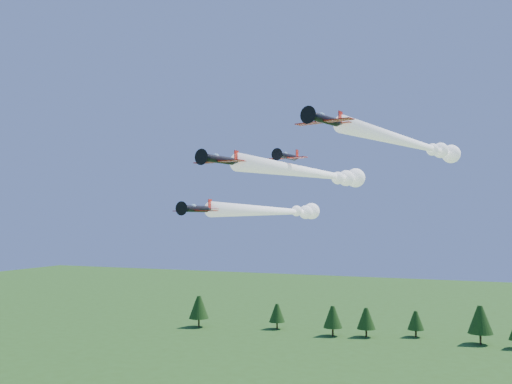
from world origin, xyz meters
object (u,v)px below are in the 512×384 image
at_px(plane_lead, 318,174).
at_px(plane_slot, 288,156).
at_px(plane_left, 279,211).
at_px(plane_right, 414,144).

height_order(plane_lead, plane_slot, plane_slot).
xyz_separation_m(plane_left, plane_right, (27.11, -5.09, 11.60)).
relative_size(plane_lead, plane_slot, 6.60).
bearing_deg(plane_lead, plane_slot, -90.24).
distance_m(plane_right, plane_slot, 25.34).
height_order(plane_lead, plane_left, plane_lead).
relative_size(plane_lead, plane_left, 0.93).
bearing_deg(plane_slot, plane_right, 55.68).
bearing_deg(plane_left, plane_lead, -42.63).
xyz_separation_m(plane_right, plane_slot, (-16.96, -18.51, -3.42)).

